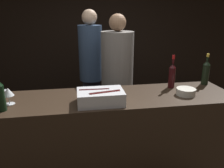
{
  "coord_description": "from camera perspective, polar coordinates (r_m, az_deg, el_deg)",
  "views": [
    {
      "loc": [
        -0.33,
        -1.66,
        1.81
      ],
      "look_at": [
        0.0,
        0.35,
        1.14
      ],
      "focal_mm": 35.0,
      "sensor_mm": 36.0,
      "label": 1
    }
  ],
  "objects": [
    {
      "name": "person_in_hoodie",
      "position": [
        2.84,
        1.34,
        1.58
      ],
      "size": [
        0.41,
        0.41,
        1.8
      ],
      "rotation": [
        0.0,
        0.0,
        2.44
      ],
      "color": "black",
      "rests_on": "ground_plane"
    },
    {
      "name": "bowl_white",
      "position": [
        2.31,
        18.74,
        -1.86
      ],
      "size": [
        0.19,
        0.19,
        0.07
      ],
      "color": "silver",
      "rests_on": "bar_counter"
    },
    {
      "name": "wine_glass",
      "position": [
        2.15,
        -25.49,
        -1.98
      ],
      "size": [
        0.1,
        0.1,
        0.16
      ],
      "color": "silver",
      "rests_on": "bar_counter"
    },
    {
      "name": "person_blond_tee",
      "position": [
        3.21,
        -5.53,
        4.34
      ],
      "size": [
        0.33,
        0.33,
        1.86
      ],
      "rotation": [
        0.0,
        0.0,
        0.48
      ],
      "color": "black",
      "rests_on": "ground_plane"
    },
    {
      "name": "champagne_bottle",
      "position": [
        2.71,
        23.3,
        2.94
      ],
      "size": [
        0.08,
        0.08,
        0.35
      ],
      "color": "black",
      "rests_on": "bar_counter"
    },
    {
      "name": "wall_back_chalkboard",
      "position": [
        4.28,
        -4.93,
        12.6
      ],
      "size": [
        6.4,
        0.06,
        2.8
      ],
      "color": "black",
      "rests_on": "ground_plane"
    },
    {
      "name": "red_wine_bottle_tall",
      "position": [
        2.46,
        15.4,
        2.34
      ],
      "size": [
        0.07,
        0.07,
        0.36
      ],
      "color": "black",
      "rests_on": "bar_counter"
    },
    {
      "name": "candle_votive",
      "position": [
        2.4,
        -26.04,
        -2.16
      ],
      "size": [
        0.07,
        0.07,
        0.06
      ],
      "color": "silver",
      "rests_on": "bar_counter"
    },
    {
      "name": "ice_bin_with_bottles",
      "position": [
        1.98,
        -3.04,
        -3.27
      ],
      "size": [
        0.42,
        0.28,
        0.13
      ],
      "color": "silver",
      "rests_on": "bar_counter"
    },
    {
      "name": "bar_counter",
      "position": [
        2.39,
        0.13,
        -14.77
      ],
      "size": [
        2.45,
        0.64,
        1.02
      ],
      "color": "#2D2116",
      "rests_on": "ground_plane"
    }
  ]
}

